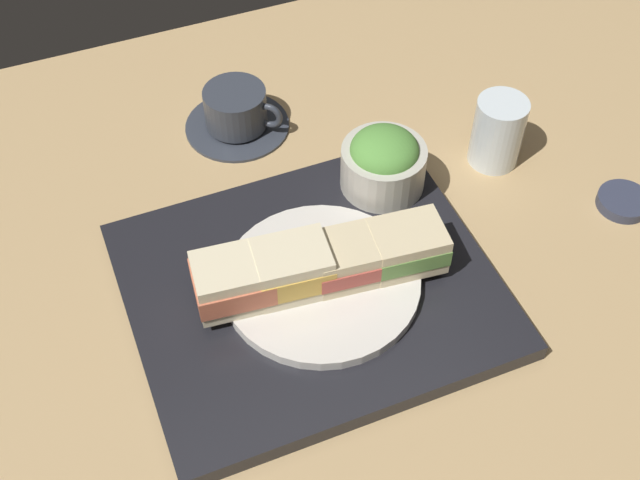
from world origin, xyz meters
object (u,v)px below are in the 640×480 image
at_px(sandwich_plate, 321,282).
at_px(sandwich_nearmost, 232,282).
at_px(drinking_glass, 498,132).
at_px(salad_bowl, 384,162).
at_px(sandwich_inner_far, 350,258).
at_px(sandwich_inner_near, 292,268).
at_px(sandwich_farmost, 407,246).
at_px(small_sauce_dish, 623,202).
at_px(coffee_cup, 237,112).

relative_size(sandwich_plate, sandwich_nearmost, 2.49).
bearing_deg(sandwich_plate, drinking_glass, 23.14).
bearing_deg(salad_bowl, sandwich_plate, -137.36).
relative_size(sandwich_plate, sandwich_inner_far, 2.47).
height_order(sandwich_inner_near, drinking_glass, drinking_glass).
height_order(sandwich_farmost, small_sauce_dish, sandwich_farmost).
distance_m(sandwich_plate, coffee_cup, 0.30).
distance_m(salad_bowl, small_sauce_dish, 0.30).
relative_size(salad_bowl, small_sauce_dish, 1.59).
xyz_separation_m(sandwich_plate, sandwich_inner_far, (0.03, -0.00, 0.03)).
xyz_separation_m(sandwich_plate, sandwich_farmost, (0.09, -0.01, 0.03)).
xyz_separation_m(sandwich_inner_near, sandwich_farmost, (0.13, -0.01, -0.00)).
relative_size(sandwich_inner_near, sandwich_inner_far, 0.98).
xyz_separation_m(sandwich_nearmost, drinking_glass, (0.38, 0.11, -0.02)).
distance_m(sandwich_plate, sandwich_farmost, 0.10).
bearing_deg(sandwich_inner_near, coffee_cup, 83.45).
bearing_deg(sandwich_farmost, sandwich_inner_near, 173.44).
distance_m(sandwich_plate, salad_bowl, 0.17).
distance_m(sandwich_inner_near, drinking_glass, 0.34).
relative_size(sandwich_plate, sandwich_farmost, 2.54).
height_order(sandwich_inner_far, drinking_glass, drinking_glass).
height_order(sandwich_nearmost, drinking_glass, drinking_glass).
xyz_separation_m(salad_bowl, coffee_cup, (-0.12, 0.18, -0.03)).
relative_size(salad_bowl, coffee_cup, 0.73).
xyz_separation_m(sandwich_inner_near, salad_bowl, (0.16, 0.11, -0.00)).
height_order(salad_bowl, coffee_cup, salad_bowl).
bearing_deg(salad_bowl, sandwich_inner_far, -128.25).
distance_m(sandwich_nearmost, drinking_glass, 0.39).
relative_size(sandwich_inner_near, small_sauce_dish, 1.34).
distance_m(sandwich_inner_near, sandwich_inner_far, 0.06).
distance_m(coffee_cup, drinking_glass, 0.33).
bearing_deg(drinking_glass, sandwich_plate, -156.86).
height_order(sandwich_nearmost, small_sauce_dish, sandwich_nearmost).
distance_m(sandwich_inner_near, sandwich_farmost, 0.13).
relative_size(sandwich_nearmost, sandwich_farmost, 1.02).
relative_size(sandwich_inner_near, coffee_cup, 0.62).
bearing_deg(small_sauce_dish, drinking_glass, 129.06).
height_order(sandwich_plate, sandwich_inner_near, sandwich_inner_near).
distance_m(sandwich_inner_far, salad_bowl, 0.15).
height_order(sandwich_nearmost, sandwich_farmost, sandwich_nearmost).
bearing_deg(sandwich_plate, sandwich_farmost, -6.56).
bearing_deg(small_sauce_dish, sandwich_inner_far, 179.17).
bearing_deg(sandwich_farmost, sandwich_plate, 173.44).
bearing_deg(sandwich_plate, coffee_cup, 89.53).
bearing_deg(coffee_cup, small_sauce_dish, -38.48).
height_order(sandwich_inner_near, salad_bowl, salad_bowl).
bearing_deg(sandwich_inner_near, sandwich_farmost, -6.56).
relative_size(drinking_glass, small_sauce_dish, 1.45).
bearing_deg(sandwich_plate, sandwich_inner_near, 173.44).
relative_size(sandwich_inner_near, salad_bowl, 0.84).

